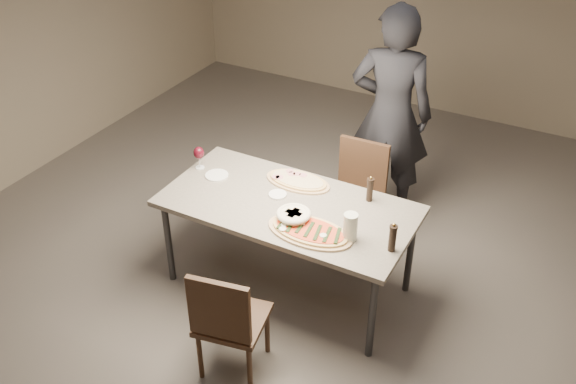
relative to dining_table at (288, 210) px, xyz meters
The scene contains 14 objects.
room 0.71m from the dining_table, ahead, with size 7.00×7.00×7.00m.
dining_table is the anchor object (origin of this frame).
zucchini_pizza 0.38m from the dining_table, 39.14° to the right, with size 0.60×0.33×0.05m.
ham_pizza 0.30m from the dining_table, 103.69° to the left, with size 0.51×0.28×0.04m.
bread_basket 0.25m from the dining_table, 51.88° to the right, with size 0.24×0.24×0.08m.
oil_dish 0.14m from the dining_table, 153.53° to the left, with size 0.13×0.13×0.01m.
pepper_mill_left 0.86m from the dining_table, ahead, with size 0.05×0.05×0.21m.
pepper_mill_right 0.60m from the dining_table, 32.71° to the left, with size 0.05×0.05×0.20m.
carafe 0.59m from the dining_table, 17.04° to the right, with size 0.09×0.09×0.20m.
wine_glass 0.86m from the dining_table, behind, with size 0.08×0.08×0.18m.
side_plate 0.66m from the dining_table, behind, with size 0.18×0.18×0.01m.
chair_near 0.97m from the dining_table, 85.01° to the right, with size 0.48×0.48×0.87m.
chair_far 0.80m from the dining_table, 72.85° to the left, with size 0.44×0.44×0.90m.
diner 1.35m from the dining_table, 78.69° to the left, with size 0.69×0.45×1.88m, color black.
Camera 1 is at (1.77, -3.29, 3.33)m, focal length 40.00 mm.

